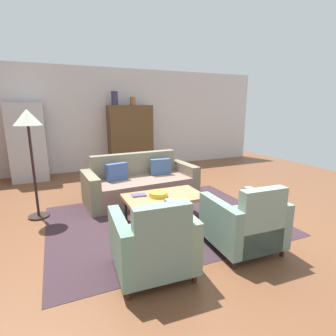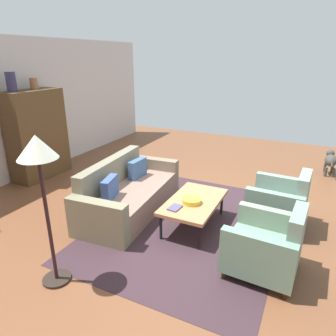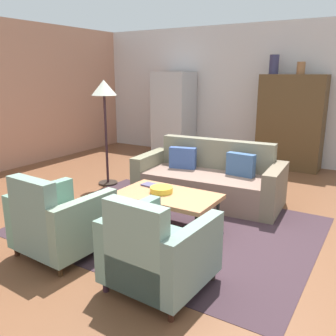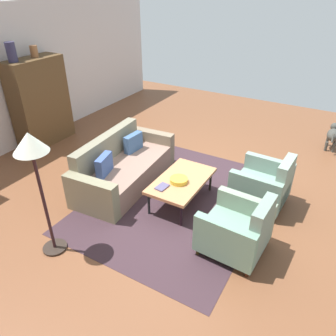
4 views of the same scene
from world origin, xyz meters
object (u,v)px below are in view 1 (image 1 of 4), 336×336
at_px(armchair_right, 246,224).
at_px(book_stack, 139,195).
at_px(fruit_bowl, 158,194).
at_px(cabinet, 130,138).
at_px(floor_lamp, 28,128).
at_px(refrigerator, 28,142).
at_px(armchair_left, 154,245).
at_px(vase_round, 133,101).
at_px(coffee_table, 164,198).
at_px(couch, 140,184).
at_px(vase_tall, 115,98).

distance_m(armchair_right, book_stack, 1.62).
xyz_separation_m(fruit_bowl, cabinet, (0.61, 3.67, 0.44)).
height_order(book_stack, floor_lamp, floor_lamp).
bearing_deg(floor_lamp, refrigerator, 95.31).
bearing_deg(armchair_left, book_stack, 82.34).
bearing_deg(vase_round, coffee_table, -99.58).
distance_m(couch, vase_tall, 3.00).
height_order(armchair_left, book_stack, armchair_left).
xyz_separation_m(couch, book_stack, (-0.35, -1.04, 0.15)).
xyz_separation_m(couch, vase_round, (0.63, 2.48, 1.62)).
xyz_separation_m(vase_tall, refrigerator, (-2.16, -0.10, -1.05)).
height_order(armchair_right, refrigerator, refrigerator).
bearing_deg(cabinet, armchair_left, -103.07).
xyz_separation_m(coffee_table, vase_tall, (0.12, 3.67, 1.59)).
relative_size(coffee_table, vase_round, 5.39).
distance_m(couch, vase_round, 3.03).
bearing_deg(armchair_left, armchair_right, 3.15).
bearing_deg(vase_round, refrigerator, -177.85).
bearing_deg(armchair_left, vase_tall, 84.64).
bearing_deg(refrigerator, armchair_left, -73.12).
distance_m(armchair_right, vase_tall, 5.12).
xyz_separation_m(fruit_bowl, refrigerator, (-1.95, 3.57, 0.46)).
bearing_deg(vase_round, book_stack, -105.44).
bearing_deg(vase_tall, fruit_bowl, -93.32).
xyz_separation_m(cabinet, floor_lamp, (-2.32, -2.69, 0.54)).
height_order(coffee_table, armchair_left, armchair_left).
relative_size(refrigerator, floor_lamp, 1.08).
xyz_separation_m(couch, refrigerator, (-2.03, 2.38, 0.64)).
bearing_deg(refrigerator, armchair_right, -60.88).
distance_m(couch, armchair_left, 2.43).
bearing_deg(coffee_table, cabinet, 81.95).
xyz_separation_m(armchair_right, refrigerator, (-2.64, 4.73, 0.58)).
bearing_deg(floor_lamp, vase_round, 48.01).
height_order(book_stack, vase_tall, vase_tall).
distance_m(coffee_table, armchair_left, 1.31).
relative_size(cabinet, floor_lamp, 1.05).
bearing_deg(book_stack, armchair_left, -100.81).
relative_size(armchair_right, floor_lamp, 0.51).
distance_m(armchair_right, vase_round, 5.08).
bearing_deg(fruit_bowl, coffee_table, 0.00).
relative_size(armchair_left, refrigerator, 0.48).
bearing_deg(armchair_left, refrigerator, 110.03).
bearing_deg(refrigerator, vase_tall, 2.65).
bearing_deg(coffee_table, refrigerator, 119.77).
bearing_deg(coffee_table, vase_tall, 88.14).
height_order(coffee_table, armchair_right, armchair_right).
xyz_separation_m(armchair_right, floor_lamp, (-2.40, 2.15, 1.10)).
distance_m(fruit_bowl, cabinet, 3.75).
relative_size(fruit_bowl, vase_round, 1.24).
bearing_deg(armchair_left, vase_round, 78.95).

